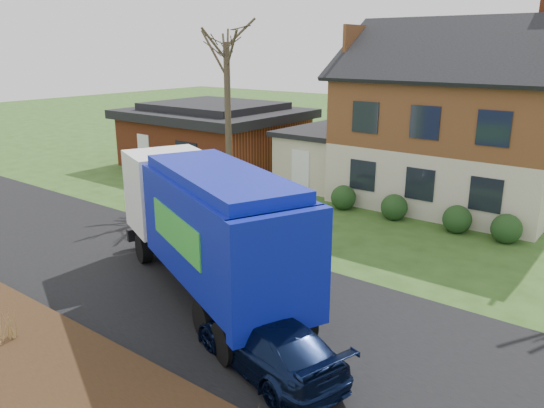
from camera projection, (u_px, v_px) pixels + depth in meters
The scene contains 10 objects.
ground at pixel (208, 294), 15.26m from camera, with size 120.00×120.00×0.00m, color #2B4918.
road at pixel (208, 294), 15.26m from camera, with size 80.00×7.00×0.02m, color black.
mulch_verge at pixel (33, 377), 11.19m from camera, with size 80.00×3.50×0.30m, color black.
main_house at pixel (446, 112), 23.82m from camera, with size 12.95×8.95×9.26m.
ranch_house at pixel (215, 135), 31.64m from camera, with size 9.80×8.20×3.70m.
garbage_truck at pixel (208, 221), 14.63m from camera, with size 9.16×5.79×3.84m.
silver_sedan at pixel (242, 217), 19.64m from camera, with size 1.65×4.72×1.56m, color #999BA0.
navy_wagon at pixel (268, 342), 11.63m from camera, with size 1.71×4.20×1.22m, color black.
tree_front_west at pixel (226, 17), 23.26m from camera, with size 3.30×3.30×9.81m.
grass_clump_mid at pixel (6, 324), 12.17m from camera, with size 0.30×0.25×0.84m.
Camera 1 is at (9.92, -9.89, 6.84)m, focal length 35.00 mm.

